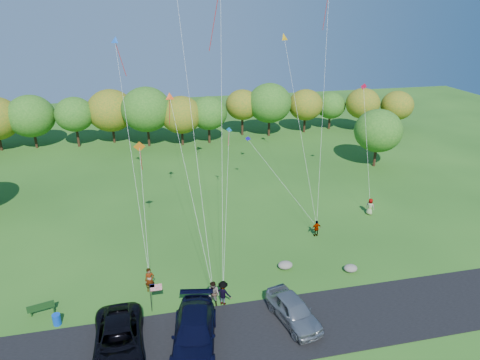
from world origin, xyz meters
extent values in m
plane|color=#225117|center=(0.00, 0.00, 0.00)|extent=(140.00, 140.00, 0.00)
cube|color=black|center=(0.00, -4.00, 0.03)|extent=(44.00, 6.00, 0.06)
cylinder|color=#3B2215|center=(-20.40, 39.31, 1.56)|extent=(0.36, 0.36, 3.13)
ellipsoid|color=#205A18|center=(-20.40, 39.31, 4.76)|extent=(5.03, 5.03, 4.53)
cylinder|color=#3B2215|center=(-14.23, 38.37, 1.34)|extent=(0.36, 0.36, 2.67)
ellipsoid|color=#205A18|center=(-14.23, 38.37, 4.81)|extent=(6.57, 6.57, 5.92)
cylinder|color=#3B2215|center=(-10.65, 39.94, 1.34)|extent=(0.36, 0.36, 2.68)
ellipsoid|color=#205A18|center=(-10.65, 39.94, 4.88)|extent=(6.78, 6.78, 6.10)
cylinder|color=#3B2215|center=(-4.61, 37.88, 1.46)|extent=(0.36, 0.36, 2.92)
ellipsoid|color=#205A18|center=(-4.61, 37.88, 4.53)|extent=(4.96, 4.96, 4.47)
cylinder|color=#3B2215|center=(-0.70, 36.55, 1.44)|extent=(0.36, 0.36, 2.89)
ellipsoid|color=#205A18|center=(-0.70, 36.55, 4.56)|extent=(5.13, 5.13, 4.62)
cylinder|color=#3B2215|center=(4.83, 37.68, 1.54)|extent=(0.36, 0.36, 3.08)
ellipsoid|color=#2F6318|center=(4.83, 37.68, 4.75)|extent=(5.15, 5.15, 4.63)
cylinder|color=#3B2215|center=(9.59, 36.47, 1.46)|extent=(0.36, 0.36, 2.92)
ellipsoid|color=#205A18|center=(9.59, 36.47, 5.22)|extent=(7.08, 7.08, 6.37)
cylinder|color=#3B2215|center=(15.66, 36.97, 1.32)|extent=(0.36, 0.36, 2.63)
ellipsoid|color=#205A18|center=(15.66, 36.97, 4.49)|extent=(5.73, 5.73, 5.16)
cylinder|color=#3B2215|center=(20.37, 38.45, 1.47)|extent=(0.36, 0.36, 2.94)
ellipsoid|color=#2F6318|center=(20.37, 38.45, 5.08)|extent=(6.59, 6.59, 5.93)
cylinder|color=#3B2215|center=(24.68, 36.49, 1.32)|extent=(0.36, 0.36, 2.65)
ellipsoid|color=#205A18|center=(24.68, 36.49, 4.97)|extent=(7.16, 7.16, 6.44)
cylinder|color=#3B2215|center=(29.48, 38.99, 1.42)|extent=(0.36, 0.36, 2.85)
ellipsoid|color=#205A18|center=(29.48, 38.99, 5.03)|extent=(6.71, 6.71, 6.04)
cylinder|color=#3B2215|center=(34.51, 38.28, 1.30)|extent=(0.36, 0.36, 2.60)
ellipsoid|color=#2F6318|center=(34.51, 38.28, 4.36)|extent=(5.41, 5.41, 4.87)
cylinder|color=#3B2215|center=(24.00, 22.00, 1.40)|extent=(0.36, 0.36, 2.80)
ellipsoid|color=#205A18|center=(24.00, 22.00, 4.75)|extent=(6.00, 6.00, 5.40)
imported|color=black|center=(-7.07, -3.94, 0.95)|extent=(3.09, 6.44, 1.77)
imported|color=black|center=(-2.53, -4.34, 1.00)|extent=(3.74, 6.86, 1.88)
imported|color=#909399|center=(4.17, -3.54, 0.91)|extent=(3.08, 5.30, 1.69)
imported|color=#4C4C59|center=(-5.08, 1.86, 0.95)|extent=(0.73, 0.51, 1.90)
imported|color=#4C4C59|center=(-0.77, -0.80, 0.97)|extent=(1.19, 1.17, 1.93)
imported|color=#4C4C59|center=(-0.08, -0.80, 0.94)|extent=(1.40, 1.24, 1.88)
imported|color=#4C4C59|center=(9.91, 6.72, 0.78)|extent=(0.93, 0.41, 1.57)
imported|color=#4C4C59|center=(16.75, 9.61, 0.86)|extent=(0.96, 0.99, 1.72)
cube|color=black|center=(-12.40, 0.90, 0.41)|extent=(1.72, 0.53, 0.06)
cube|color=black|center=(-12.40, 0.73, 0.70)|extent=(1.70, 0.47, 0.53)
cube|color=black|center=(-13.13, 0.90, 0.20)|extent=(0.18, 0.44, 0.41)
cube|color=black|center=(-11.68, 0.90, 0.20)|extent=(0.18, 0.44, 0.41)
cylinder|color=#0B3FB1|center=(-11.23, -0.47, 0.40)|extent=(0.53, 0.53, 0.79)
cylinder|color=black|center=(-5.05, -0.52, 1.13)|extent=(0.05, 0.05, 2.26)
cube|color=red|center=(-4.64, -0.52, 1.95)|extent=(0.81, 0.54, 0.02)
cube|color=navy|center=(-4.89, -0.51, 2.11)|extent=(0.33, 0.02, 0.25)
ellipsoid|color=gray|center=(5.57, 2.44, 0.30)|extent=(1.19, 0.94, 0.60)
ellipsoid|color=gray|center=(10.51, 0.93, 0.28)|extent=(1.08, 0.90, 0.56)
cone|color=#124BB8|center=(-6.38, 13.68, 16.79)|extent=(0.88, 0.71, 0.70)
cone|color=#C8930D|center=(8.02, 12.39, 16.88)|extent=(0.91, 0.72, 0.80)
cube|color=red|center=(17.46, 14.89, 11.82)|extent=(0.69, 0.23, 0.67)
cube|color=orange|center=(-5.04, 7.02, 9.57)|extent=(0.89, 0.26, 0.87)
cube|color=#2214CE|center=(6.24, 18.35, 6.00)|extent=(0.61, 0.23, 0.59)
cone|color=#C83B0E|center=(-2.23, 12.06, 12.21)|extent=(0.86, 0.44, 0.78)
cube|color=#1B89FB|center=(3.29, 13.82, 8.45)|extent=(0.47, 0.36, 0.54)
camera|label=1|loc=(-4.20, -25.03, 19.89)|focal=32.00mm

